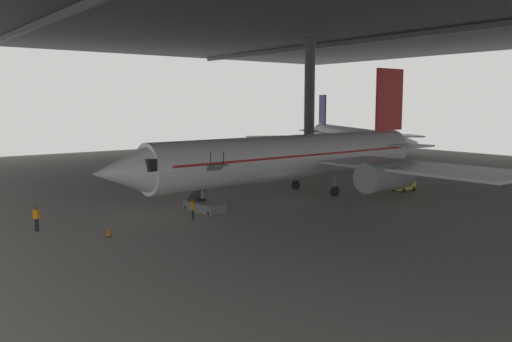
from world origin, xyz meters
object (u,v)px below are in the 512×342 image
object	(u,v)px
traffic_cone_orange	(109,232)
baggage_tug	(404,186)
crew_worker_by_stairs	(193,208)
boarding_stairs	(205,202)
crew_worker_near_nose	(36,217)
airplane_distant	(342,136)
airplane_main	(298,157)

from	to	relation	value
traffic_cone_orange	baggage_tug	bearing A→B (deg)	89.26
crew_worker_by_stairs	traffic_cone_orange	size ratio (longest dim) A/B	2.61
baggage_tug	boarding_stairs	bearing A→B (deg)	-99.96
crew_worker_near_nose	airplane_distant	world-z (taller)	airplane_distant
airplane_main	crew_worker_by_stairs	distance (m)	13.65
crew_worker_near_nose	traffic_cone_orange	size ratio (longest dim) A/B	2.81
traffic_cone_orange	baggage_tug	size ratio (longest dim) A/B	0.27
boarding_stairs	crew_worker_by_stairs	world-z (taller)	boarding_stairs
crew_worker_near_nose	traffic_cone_orange	xyz separation A→B (m)	(4.22, 3.18, -0.67)
airplane_distant	baggage_tug	bearing A→B (deg)	-36.86
airplane_main	crew_worker_near_nose	bearing A→B (deg)	-90.15
traffic_cone_orange	airplane_main	bearing A→B (deg)	101.93
boarding_stairs	crew_worker_by_stairs	distance (m)	3.28
airplane_distant	baggage_tug	xyz separation A→B (m)	(27.80, -20.84, -2.61)
boarding_stairs	baggage_tug	size ratio (longest dim) A/B	2.13
crew_worker_near_nose	baggage_tug	bearing A→B (deg)	81.92
crew_worker_near_nose	airplane_main	bearing A→B (deg)	89.85
crew_worker_by_stairs	airplane_distant	xyz separation A→B (m)	(-26.49, 43.36, 2.25)
baggage_tug	airplane_main	bearing A→B (deg)	-115.49
baggage_tug	traffic_cone_orange	bearing A→B (deg)	-90.74
airplane_main	baggage_tug	distance (m)	10.97
boarding_stairs	airplane_distant	xyz separation A→B (m)	(-24.27, 40.95, 2.40)
boarding_stairs	traffic_cone_orange	world-z (taller)	boarding_stairs
airplane_distant	traffic_cone_orange	xyz separation A→B (m)	(27.42, -50.06, -2.85)
airplane_main	traffic_cone_orange	size ratio (longest dim) A/B	63.94
airplane_main	baggage_tug	bearing A→B (deg)	64.51
boarding_stairs	airplane_distant	bearing A→B (deg)	120.65
boarding_stairs	baggage_tug	bearing A→B (deg)	80.04
airplane_main	airplane_distant	bearing A→B (deg)	127.46
airplane_main	crew_worker_by_stairs	world-z (taller)	airplane_main
boarding_stairs	crew_worker_by_stairs	bearing A→B (deg)	-47.22
airplane_main	crew_worker_by_stairs	xyz separation A→B (m)	(3.23, -13.00, -2.66)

